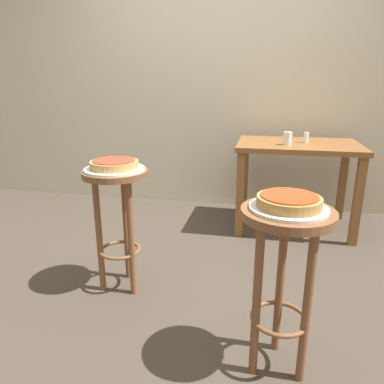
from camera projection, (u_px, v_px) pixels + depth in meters
ground_plane at (176, 283)px, 2.23m from camera, size 6.00×6.00×0.00m
back_wall at (217, 49)px, 3.33m from camera, size 6.00×0.10×3.00m
stool_foreground at (284, 257)px, 1.42m from camera, size 0.36×0.36×0.73m
serving_plate_foreground at (288, 208)px, 1.36m from camera, size 0.30×0.30×0.01m
pizza_foreground at (289, 201)px, 1.35m from camera, size 0.25×0.25×0.05m
stool_middle at (117, 204)px, 2.04m from camera, size 0.36×0.36×0.73m
serving_plate_middle at (115, 169)px, 1.98m from camera, size 0.34×0.34×0.01m
pizza_middle at (114, 164)px, 1.97m from camera, size 0.27×0.27×0.05m
dining_table at (297, 157)px, 2.94m from camera, size 0.97×0.68×0.73m
cup_near_edge at (288, 138)px, 2.79m from camera, size 0.07×0.07×0.10m
condiment_shaker at (306, 138)px, 2.89m from camera, size 0.04×0.04×0.09m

